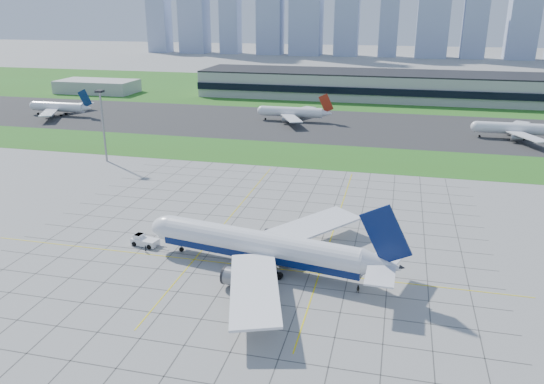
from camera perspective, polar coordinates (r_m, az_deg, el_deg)
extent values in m
plane|color=#9B9B96|center=(118.24, -3.46, -7.35)|extent=(1400.00, 1400.00, 0.00)
cube|color=#30681D|center=(200.57, 4.01, 3.96)|extent=(700.00, 35.00, 0.04)
cube|color=#383838|center=(253.47, 6.13, 7.16)|extent=(700.00, 75.00, 0.04)
cube|color=#30681D|center=(361.16, 8.52, 10.69)|extent=(700.00, 145.00, 0.04)
cube|color=#474744|center=(146.39, -20.60, -3.20)|extent=(0.18, 130.00, 0.02)
cube|color=#474744|center=(142.20, -17.91, -3.55)|extent=(0.18, 130.00, 0.02)
cube|color=#474744|center=(138.34, -15.06, -3.90)|extent=(0.18, 130.00, 0.02)
cube|color=#474744|center=(134.86, -12.05, -4.27)|extent=(0.18, 130.00, 0.02)
cube|color=#474744|center=(131.76, -8.89, -4.64)|extent=(0.18, 130.00, 0.02)
cube|color=#474744|center=(129.09, -5.59, -5.01)|extent=(0.18, 130.00, 0.02)
cube|color=#474744|center=(126.87, -2.15, -5.38)|extent=(0.18, 130.00, 0.02)
cube|color=#474744|center=(125.12, 1.40, -5.74)|extent=(0.18, 130.00, 0.02)
cube|color=#474744|center=(123.86, 5.04, -6.09)|extent=(0.18, 130.00, 0.02)
cube|color=#474744|center=(123.11, 8.74, -6.42)|extent=(0.18, 130.00, 0.02)
cube|color=#474744|center=(122.88, 12.48, -6.72)|extent=(0.18, 130.00, 0.02)
cube|color=#474744|center=(123.17, 16.22, -6.99)|extent=(0.18, 130.00, 0.02)
cube|color=#474744|center=(123.97, 19.93, -7.24)|extent=(0.18, 130.00, 0.02)
cube|color=#474744|center=(86.66, -11.57, -18.85)|extent=(110.00, 0.18, 0.02)
cube|color=#474744|center=(92.45, -9.44, -15.96)|extent=(110.00, 0.18, 0.02)
cube|color=#474744|center=(98.56, -7.61, -13.40)|extent=(110.00, 0.18, 0.02)
cube|color=#474744|center=(104.91, -6.04, -11.14)|extent=(110.00, 0.18, 0.02)
cube|color=#474744|center=(111.48, -4.67, -9.13)|extent=(110.00, 0.18, 0.02)
cube|color=#474744|center=(118.23, -3.46, -7.35)|extent=(110.00, 0.18, 0.02)
cube|color=#474744|center=(125.12, -2.40, -5.75)|extent=(110.00, 0.18, 0.02)
cube|color=#474744|center=(132.14, -1.45, -4.32)|extent=(110.00, 0.18, 0.02)
cube|color=#474744|center=(139.26, -0.61, -3.04)|extent=(110.00, 0.18, 0.02)
cube|color=#474744|center=(146.48, 0.16, -1.88)|extent=(110.00, 0.18, 0.02)
cube|color=#474744|center=(153.77, 0.85, -0.83)|extent=(110.00, 0.18, 0.02)
cube|color=#474744|center=(161.13, 1.47, 0.12)|extent=(110.00, 0.18, 0.02)
cube|color=#474744|center=(168.55, 2.05, 0.99)|extent=(110.00, 0.18, 0.02)
cube|color=#474744|center=(176.02, 2.57, 1.79)|extent=(110.00, 0.18, 0.02)
cube|color=yellow|center=(116.53, -3.75, -7.77)|extent=(120.00, 0.25, 0.03)
cube|color=yellow|center=(138.36, -5.04, -3.27)|extent=(0.25, 100.00, 0.03)
cube|color=yellow|center=(132.66, 6.55, -4.35)|extent=(0.25, 100.00, 0.03)
cube|color=#B7B7B2|center=(334.07, 15.13, 10.85)|extent=(260.00, 42.00, 15.00)
cube|color=black|center=(312.87, 15.17, 10.22)|extent=(260.00, 1.00, 4.00)
cube|color=black|center=(333.09, 15.25, 12.19)|extent=(260.00, 42.00, 0.80)
cube|color=#B7B7B2|center=(368.41, -18.27, 10.74)|extent=(50.00, 25.00, 8.00)
cylinder|color=gray|center=(198.66, -17.68, 6.65)|extent=(0.70, 0.70, 25.00)
cube|color=black|center=(196.46, -18.06, 10.26)|extent=(2.50, 2.50, 0.80)
cube|color=#98A6C7|center=(685.32, -12.02, 17.35)|extent=(24.00, 21.60, 68.00)
cube|color=#98A6C7|center=(652.16, -4.53, 18.80)|extent=(22.00, 19.80, 95.00)
cube|color=#98A6C7|center=(630.64, 3.70, 17.84)|extent=(35.00, 31.50, 74.00)
cube|color=#98A6C7|center=(624.12, 8.17, 19.71)|extent=(26.00, 23.40, 118.00)
cube|color=#98A6C7|center=(621.16, 12.54, 18.08)|extent=(20.00, 18.00, 88.00)
cube|color=#98A6C7|center=(625.33, 20.94, 16.11)|extent=(24.00, 21.60, 62.00)
cylinder|color=white|center=(112.74, -1.27, -5.65)|extent=(44.86, 13.15, 5.81)
cube|color=#07174B|center=(113.53, -1.27, -6.49)|extent=(44.79, 12.77, 1.55)
ellipsoid|color=white|center=(122.86, -10.79, -3.83)|extent=(10.13, 7.27, 5.81)
cube|color=black|center=(123.81, -11.63, -3.46)|extent=(2.62, 3.41, 0.58)
cone|color=white|center=(105.67, 11.62, -7.70)|extent=(8.55, 6.73, 5.52)
cube|color=#07174B|center=(102.85, 12.13, -4.52)|extent=(10.48, 2.24, 12.35)
cube|color=white|center=(124.36, 4.13, -3.71)|extent=(22.86, 27.11, 0.94)
cube|color=white|center=(98.52, -1.91, -10.22)|extent=(16.02, 28.46, 0.94)
cylinder|color=slate|center=(122.43, 0.71, -5.04)|extent=(6.82, 4.67, 3.68)
cylinder|color=slate|center=(105.88, -3.56, -9.20)|extent=(6.82, 4.67, 3.68)
cylinder|color=gray|center=(123.30, -9.73, -5.79)|extent=(0.40, 0.40, 2.52)
cylinder|color=black|center=(123.60, -9.71, -6.10)|extent=(1.13, 0.65, 1.06)
cylinder|color=black|center=(115.71, 1.59, -7.60)|extent=(1.43, 1.35, 1.26)
cylinder|color=black|center=(110.62, 0.39, -8.94)|extent=(1.43, 1.35, 1.26)
cube|color=white|center=(128.18, -13.48, -5.21)|extent=(6.67, 3.93, 1.46)
cube|color=white|center=(128.71, -14.12, -4.65)|extent=(2.24, 2.58, 1.15)
cube|color=black|center=(128.63, -14.13, -4.57)|extent=(2.00, 2.34, 0.73)
cube|color=gray|center=(125.85, -11.81, -5.71)|extent=(3.12, 0.71, 0.19)
cylinder|color=black|center=(130.49, -13.87, -4.97)|extent=(1.22, 0.71, 1.15)
cylinder|color=black|center=(128.55, -14.58, -5.42)|extent=(1.22, 0.71, 1.15)
cylinder|color=black|center=(128.16, -12.36, -5.31)|extent=(1.22, 0.71, 1.15)
cylinder|color=black|center=(126.19, -13.06, -5.77)|extent=(1.22, 0.71, 1.15)
imported|color=black|center=(124.74, -13.43, -5.97)|extent=(0.50, 0.68, 1.69)
imported|color=black|center=(106.63, 9.25, -10.28)|extent=(0.94, 0.85, 1.59)
cylinder|color=white|center=(295.41, -21.98, 8.50)|extent=(28.39, 4.80, 4.80)
cube|color=#082351|center=(285.84, -19.48, 9.49)|extent=(7.46, 0.40, 9.15)
cube|color=white|center=(303.34, -20.48, 8.78)|extent=(13.89, 20.66, 0.40)
cube|color=white|center=(285.63, -22.88, 7.89)|extent=(13.89, 20.66, 0.40)
cylinder|color=black|center=(296.52, -21.27, 7.83)|extent=(1.00, 1.00, 1.00)
cylinder|color=black|center=(292.98, -21.74, 7.65)|extent=(1.00, 1.00, 1.00)
cylinder|color=white|center=(260.92, 2.14, 8.60)|extent=(29.89, 4.80, 4.80)
cube|color=maroon|center=(257.32, 5.83, 9.50)|extent=(7.46, 0.40, 9.15)
cube|color=white|center=(271.29, 3.05, 8.83)|extent=(13.89, 20.66, 0.40)
cube|color=white|center=(250.08, 2.10, 7.95)|extent=(13.89, 20.66, 0.40)
cylinder|color=black|center=(263.34, 2.77, 7.81)|extent=(1.00, 1.00, 1.00)
cylinder|color=black|center=(259.11, 2.58, 7.62)|extent=(1.00, 1.00, 1.00)
cylinder|color=white|center=(246.97, 24.83, 6.22)|extent=(32.13, 4.80, 4.80)
cube|color=white|center=(258.13, 24.86, 6.53)|extent=(13.89, 20.66, 0.40)
cube|color=white|center=(237.06, 25.79, 5.40)|extent=(13.89, 20.66, 0.40)
cylinder|color=black|center=(250.43, 25.21, 5.38)|extent=(1.00, 1.00, 1.00)
cylinder|color=black|center=(246.23, 25.40, 5.14)|extent=(1.00, 1.00, 1.00)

